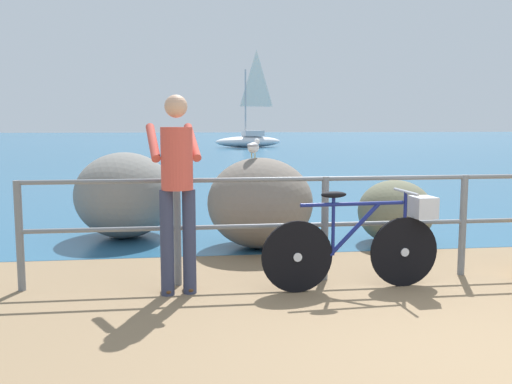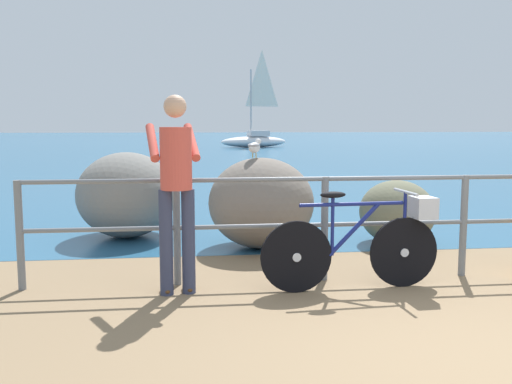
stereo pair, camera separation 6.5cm
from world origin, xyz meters
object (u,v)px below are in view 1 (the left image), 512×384
Objects in this scene: seagull at (253,146)px; person_at_railing at (177,185)px; breakwater_boulder_left at (125,195)px; bicycle at (367,239)px; breakwater_boulder_right at (395,212)px; breakwater_boulder_main at (260,203)px; sailboat at (249,136)px.

person_at_railing is at bearing -177.98° from seagull.
person_at_railing reaches higher than breakwater_boulder_left.
bicycle is 1.61× the size of breakwater_boulder_right.
bicycle is 2.19m from seagull.
breakwater_boulder_main is at bearing -37.41° from person_at_railing.
person_at_railing is at bearing -146.39° from breakwater_boulder_right.
person_at_railing is 0.29× the size of sailboat.
sailboat reaches higher than seagull.
breakwater_boulder_left is at bearing 6.35° from person_at_railing.
breakwater_boulder_main reaches higher than bicycle.
seagull is (-0.83, 1.86, 0.79)m from bicycle.
sailboat is (3.35, 29.33, 0.15)m from breakwater_boulder_main.
sailboat is (4.34, 31.15, -0.28)m from person_at_railing.
breakwater_boulder_right is at bearing 0.03° from breakwater_boulder_main.
breakwater_boulder_right is at bearing -65.11° from person_at_railing.
seagull is at bearing -166.82° from breakwater_boulder_main.
seagull is (1.64, -0.89, 0.68)m from breakwater_boulder_left.
person_at_railing is 2.12m from breakwater_boulder_main.
breakwater_boulder_left is at bearing 153.22° from breakwater_boulder_main.
bicycle is at bearing -100.75° from person_at_railing.
sailboat is at bearing 83.49° from breakwater_boulder_main.
sailboat reaches higher than breakwater_boulder_right.
sailboat is (5.07, 28.46, 0.13)m from breakwater_boulder_left.
breakwater_boulder_left is (-2.46, 2.75, 0.11)m from bicycle.
breakwater_boulder_main is 0.70m from seagull.
person_at_railing is 5.42× the size of seagull.
sailboat is at bearing 22.20° from seagull.
sailboat is (3.43, 29.35, -0.54)m from seagull.
bicycle is 31.32m from sailboat.
person_at_railing is at bearing 174.32° from bicycle.
breakwater_boulder_main is 1.27× the size of breakwater_boulder_right.
sailboat is at bearing 79.91° from breakwater_boulder_left.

